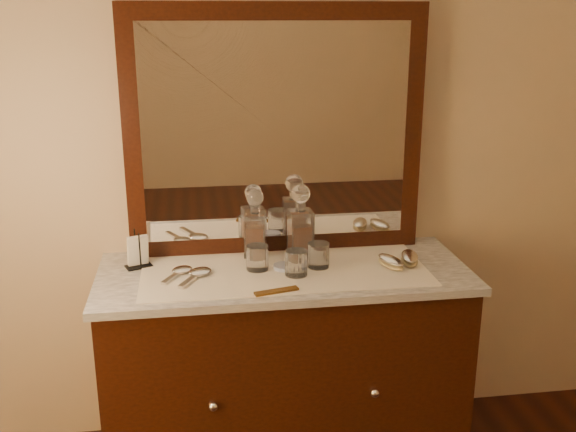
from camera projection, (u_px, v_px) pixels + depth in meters
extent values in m
plane|color=tan|center=(274.00, 117.00, 2.70)|extent=(4.50, 4.50, 0.00)
cube|color=black|center=(284.00, 370.00, 2.72)|extent=(1.40, 0.55, 0.82)
sphere|color=silver|center=(213.00, 406.00, 2.39)|extent=(0.04, 0.04, 0.04)
sphere|color=silver|center=(375.00, 393.00, 2.48)|extent=(0.04, 0.04, 0.04)
cube|color=white|center=(284.00, 273.00, 2.59)|extent=(1.44, 0.59, 0.03)
cube|color=black|center=(275.00, 132.00, 2.67)|extent=(1.20, 0.08, 1.00)
cube|color=white|center=(277.00, 133.00, 2.64)|extent=(1.06, 0.01, 0.86)
cube|color=silver|center=(285.00, 271.00, 2.57)|extent=(1.10, 0.45, 0.00)
cylinder|color=white|center=(284.00, 267.00, 2.59)|extent=(0.10, 0.10, 0.01)
cube|color=brown|center=(276.00, 291.00, 2.37)|extent=(0.17, 0.07, 0.01)
cube|color=black|center=(139.00, 266.00, 2.61)|extent=(0.11, 0.09, 0.01)
cylinder|color=black|center=(140.00, 251.00, 2.57)|extent=(0.01, 0.01, 0.15)
cylinder|color=black|center=(136.00, 247.00, 2.62)|extent=(0.01, 0.01, 0.15)
cube|color=white|center=(138.00, 250.00, 2.59)|extent=(0.09, 0.06, 0.12)
cube|color=#9B4216|center=(256.00, 241.00, 2.71)|extent=(0.08, 0.08, 0.13)
cube|color=white|center=(255.00, 234.00, 2.70)|extent=(0.10, 0.10, 0.18)
cylinder|color=white|center=(255.00, 210.00, 2.67)|extent=(0.04, 0.04, 0.03)
sphere|color=white|center=(255.00, 197.00, 2.65)|extent=(0.08, 0.08, 0.07)
cube|color=#9B4216|center=(300.00, 241.00, 2.69)|extent=(0.08, 0.08, 0.14)
cube|color=white|center=(300.00, 234.00, 2.68)|extent=(0.10, 0.10, 0.20)
cylinder|color=white|center=(301.00, 207.00, 2.65)|extent=(0.04, 0.04, 0.03)
sphere|color=white|center=(301.00, 194.00, 2.63)|extent=(0.08, 0.08, 0.08)
ellipsoid|color=#9D8C60|center=(391.00, 264.00, 2.60)|extent=(0.11, 0.16, 0.02)
ellipsoid|color=silver|center=(391.00, 260.00, 2.60)|extent=(0.11, 0.16, 0.02)
ellipsoid|color=#9D8C60|center=(409.00, 260.00, 2.64)|extent=(0.10, 0.16, 0.02)
ellipsoid|color=silver|center=(410.00, 256.00, 2.64)|extent=(0.10, 0.16, 0.02)
ellipsoid|color=silver|center=(182.00, 270.00, 2.55)|extent=(0.11, 0.11, 0.02)
cube|color=silver|center=(171.00, 278.00, 2.48)|extent=(0.07, 0.11, 0.01)
ellipsoid|color=silver|center=(200.00, 272.00, 2.53)|extent=(0.12, 0.13, 0.02)
cube|color=silver|center=(189.00, 281.00, 2.45)|extent=(0.08, 0.13, 0.01)
cylinder|color=white|center=(318.00, 255.00, 2.59)|extent=(0.09, 0.09, 0.10)
cylinder|color=white|center=(257.00, 258.00, 2.57)|extent=(0.09, 0.09, 0.10)
cylinder|color=white|center=(296.00, 263.00, 2.51)|extent=(0.09, 0.09, 0.10)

